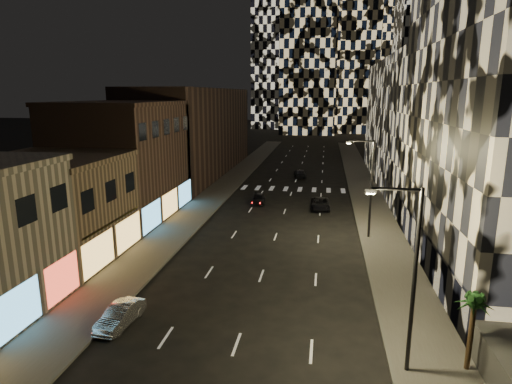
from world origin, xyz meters
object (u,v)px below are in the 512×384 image
(car_silver_parked, at_px, (120,315))
(car_dark_oncoming, at_px, (300,174))
(car_dark_rightlane, at_px, (320,204))
(car_dark_midlane, at_px, (259,199))
(palm_tree, at_px, (474,307))
(streetlight_far, at_px, (369,182))
(streetlight_near, at_px, (410,269))

(car_silver_parked, distance_m, car_dark_oncoming, 47.41)
(car_silver_parked, distance_m, car_dark_rightlane, 29.91)
(car_silver_parked, xyz_separation_m, car_dark_oncoming, (7.56, 46.80, 0.03))
(car_dark_oncoming, bearing_deg, car_dark_midlane, 70.36)
(palm_tree, bearing_deg, car_dark_oncoming, 102.89)
(car_dark_midlane, relative_size, car_dark_rightlane, 0.80)
(streetlight_far, relative_size, car_dark_midlane, 2.41)
(car_silver_parked, xyz_separation_m, car_dark_midlane, (3.56, 29.21, 0.02))
(car_dark_midlane, bearing_deg, streetlight_far, -48.72)
(car_silver_parked, height_order, car_dark_oncoming, car_dark_oncoming)
(car_dark_rightlane, bearing_deg, car_dark_midlane, 167.32)
(streetlight_far, bearing_deg, streetlight_near, -90.00)
(car_dark_midlane, distance_m, car_dark_rightlane, 7.63)
(car_silver_parked, relative_size, car_dark_midlane, 1.00)
(streetlight_near, distance_m, car_dark_rightlane, 30.31)
(car_silver_parked, height_order, car_dark_rightlane, car_dark_rightlane)
(car_silver_parked, bearing_deg, streetlight_far, 55.54)
(streetlight_far, height_order, car_dark_midlane, streetlight_far)
(palm_tree, bearing_deg, streetlight_near, -169.74)
(car_dark_midlane, height_order, car_dark_oncoming, car_dark_oncoming)
(car_dark_oncoming, height_order, palm_tree, palm_tree)
(streetlight_near, bearing_deg, streetlight_far, 90.00)
(palm_tree, bearing_deg, streetlight_far, 99.19)
(streetlight_near, xyz_separation_m, streetlight_far, (0.00, 20.00, 0.00))
(car_dark_oncoming, bearing_deg, car_dark_rightlane, 93.61)
(car_silver_parked, relative_size, car_dark_rightlane, 0.80)
(car_silver_parked, bearing_deg, streetlight_near, -0.93)
(streetlight_far, relative_size, car_silver_parked, 2.41)
(streetlight_near, distance_m, car_silver_parked, 16.23)
(streetlight_near, height_order, car_dark_midlane, streetlight_near)
(car_dark_midlane, xyz_separation_m, car_dark_oncoming, (4.00, 17.59, 0.01))
(car_dark_midlane, bearing_deg, streetlight_near, -74.86)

